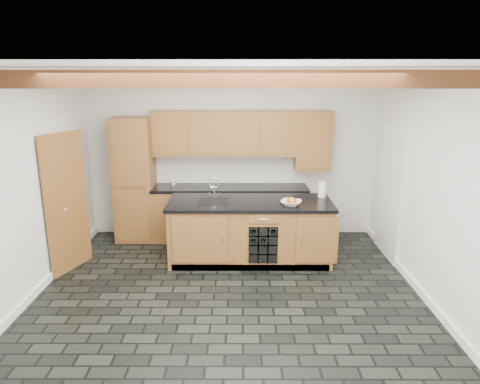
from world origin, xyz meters
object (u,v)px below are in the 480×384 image
object	(u,v)px
island	(250,231)
kitchen_scale	(287,200)
fruit_bowl	(291,203)
paper_towel	(322,190)

from	to	relation	value
island	kitchen_scale	distance (m)	0.73
fruit_bowl	kitchen_scale	bearing A→B (deg)	100.87
kitchen_scale	fruit_bowl	world-z (taller)	fruit_bowl
kitchen_scale	paper_towel	size ratio (longest dim) A/B	0.81
island	fruit_bowl	size ratio (longest dim) A/B	8.39
kitchen_scale	fruit_bowl	bearing A→B (deg)	-77.38
island	fruit_bowl	world-z (taller)	fruit_bowl
island	kitchen_scale	bearing A→B (deg)	0.06
island	kitchen_scale	xyz separation A→B (m)	(0.54, 0.00, 0.49)
island	paper_towel	distance (m)	1.28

